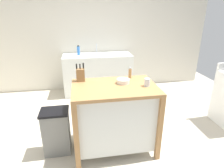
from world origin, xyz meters
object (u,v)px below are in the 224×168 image
object	(u,v)px
kitchen_island	(114,114)
knife_block	(80,75)
bowl_ceramic_wide	(123,81)
sink_faucet	(97,49)
bottle_dish_soap	(78,51)
trash_bin	(57,131)
drinking_cup	(147,82)
pepper_grinder	(130,73)

from	to	relation	value
kitchen_island	knife_block	distance (m)	0.70
bowl_ceramic_wide	sink_faucet	world-z (taller)	sink_faucet
knife_block	bottle_dish_soap	world-z (taller)	knife_block
kitchen_island	bottle_dish_soap	bearing A→B (deg)	102.09
knife_block	bowl_ceramic_wide	size ratio (longest dim) A/B	1.49
trash_bin	sink_faucet	bearing A→B (deg)	70.52
knife_block	trash_bin	bearing A→B (deg)	-147.83
knife_block	trash_bin	world-z (taller)	knife_block
bowl_ceramic_wide	drinking_cup	world-z (taller)	drinking_cup
pepper_grinder	bottle_dish_soap	bearing A→B (deg)	111.77
trash_bin	bottle_dish_soap	world-z (taller)	bottle_dish_soap
kitchen_island	bowl_ceramic_wide	xyz separation A→B (m)	(0.13, 0.08, 0.44)
bowl_ceramic_wide	pepper_grinder	size ratio (longest dim) A/B	1.06
bowl_ceramic_wide	drinking_cup	bearing A→B (deg)	-28.82
bowl_ceramic_wide	sink_faucet	distance (m)	2.08
knife_block	pepper_grinder	distance (m)	0.69
kitchen_island	sink_faucet	size ratio (longest dim) A/B	4.89
bowl_ceramic_wide	sink_faucet	xyz separation A→B (m)	(-0.16, 2.07, 0.04)
pepper_grinder	bottle_dish_soap	xyz separation A→B (m)	(-0.71, 1.77, -0.01)
knife_block	trash_bin	distance (m)	0.82
knife_block	bottle_dish_soap	distance (m)	1.78
trash_bin	drinking_cup	bearing A→B (deg)	-5.00
kitchen_island	bowl_ceramic_wide	size ratio (longest dim) A/B	6.45
knife_block	bowl_ceramic_wide	distance (m)	0.58
trash_bin	sink_faucet	world-z (taller)	sink_faucet
knife_block	bottle_dish_soap	bearing A→B (deg)	90.63
drinking_cup	pepper_grinder	size ratio (longest dim) A/B	0.64
knife_block	pepper_grinder	xyz separation A→B (m)	(0.69, 0.01, -0.02)
trash_bin	kitchen_island	bearing A→B (deg)	-2.41
drinking_cup	trash_bin	bearing A→B (deg)	175.00
sink_faucet	bottle_dish_soap	distance (m)	0.42
bowl_ceramic_wide	pepper_grinder	distance (m)	0.24
drinking_cup	knife_block	bearing A→B (deg)	158.05
bottle_dish_soap	kitchen_island	bearing A→B (deg)	-77.91
bowl_ceramic_wide	pepper_grinder	bearing A→B (deg)	54.02
drinking_cup	pepper_grinder	xyz separation A→B (m)	(-0.13, 0.34, 0.02)
pepper_grinder	sink_faucet	distance (m)	1.90
kitchen_island	trash_bin	size ratio (longest dim) A/B	1.71
drinking_cup	bottle_dish_soap	size ratio (longest dim) A/B	0.47
kitchen_island	knife_block	bearing A→B (deg)	148.18
drinking_cup	kitchen_island	bearing A→B (deg)	170.02
trash_bin	bottle_dish_soap	bearing A→B (deg)	80.39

